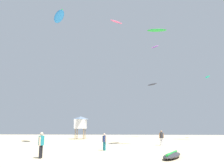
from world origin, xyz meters
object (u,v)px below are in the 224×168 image
(person_midground, at_px, (104,140))
(lifeguard_tower, at_px, (80,122))
(kite_aloft_6, at_px, (155,47))
(kite_aloft_4, at_px, (152,84))
(person_left, at_px, (161,137))
(kite_aloft_1, at_px, (207,77))
(kite_aloft_8, at_px, (59,17))
(kite_grounded_near, at_px, (172,155))
(kite_aloft_5, at_px, (116,22))
(kite_aloft_0, at_px, (157,30))
(person_foreground, at_px, (41,143))

(person_midground, distance_m, lifeguard_tower, 22.63)
(kite_aloft_6, bearing_deg, kite_aloft_4, 100.39)
(person_left, bearing_deg, lifeguard_tower, 28.56)
(lifeguard_tower, distance_m, kite_aloft_1, 27.66)
(person_left, bearing_deg, kite_aloft_8, 66.80)
(person_midground, relative_size, kite_aloft_4, 0.55)
(kite_aloft_4, xyz_separation_m, kite_aloft_8, (-15.28, -22.20, 6.26))
(kite_grounded_near, height_order, kite_aloft_1, kite_aloft_1)
(kite_aloft_4, height_order, kite_aloft_5, kite_aloft_5)
(kite_aloft_6, bearing_deg, lifeguard_tower, -154.90)
(kite_aloft_0, distance_m, kite_aloft_4, 25.82)
(person_midground, relative_size, lifeguard_tower, 0.37)
(person_foreground, bearing_deg, kite_aloft_8, 109.34)
(lifeguard_tower, xyz_separation_m, kite_aloft_5, (6.96, -3.58, 17.99))
(person_foreground, height_order, kite_aloft_6, kite_aloft_6)
(kite_aloft_6, bearing_deg, kite_aloft_5, -126.84)
(person_left, height_order, kite_aloft_0, kite_aloft_0)
(person_midground, relative_size, kite_aloft_1, 0.70)
(person_midground, bearing_deg, person_foreground, 9.23)
(kite_grounded_near, relative_size, kite_aloft_8, 0.81)
(person_left, bearing_deg, kite_aloft_4, -16.10)
(person_left, height_order, kite_grounded_near, person_left)
(kite_aloft_4, xyz_separation_m, kite_aloft_6, (0.57, -3.12, 7.91))
(person_left, distance_m, kite_aloft_6, 28.66)
(person_midground, xyz_separation_m, kite_aloft_0, (5.84, 5.84, 13.10))
(person_midground, height_order, kite_aloft_6, kite_aloft_6)
(person_foreground, distance_m, kite_aloft_5, 31.27)
(person_foreground, xyz_separation_m, kite_aloft_8, (-4.17, 15.20, 17.10))
(person_foreground, height_order, kite_grounded_near, person_foreground)
(kite_aloft_1, height_order, kite_aloft_8, kite_aloft_8)
(kite_grounded_near, xyz_separation_m, lifeguard_tower, (-12.14, 26.59, 2.86))
(person_midground, bearing_deg, kite_aloft_4, -151.60)
(kite_aloft_0, height_order, kite_aloft_1, kite_aloft_0)
(person_foreground, bearing_deg, kite_aloft_6, 75.18)
(kite_aloft_4, relative_size, kite_aloft_6, 1.41)
(kite_aloft_5, height_order, kite_aloft_6, kite_aloft_5)
(kite_grounded_near, height_order, lifeguard_tower, lifeguard_tower)
(lifeguard_tower, distance_m, kite_aloft_8, 19.35)
(lifeguard_tower, height_order, kite_aloft_8, kite_aloft_8)
(lifeguard_tower, relative_size, kite_aloft_6, 2.07)
(person_foreground, bearing_deg, kite_aloft_0, 54.77)
(kite_aloft_0, xyz_separation_m, kite_aloft_5, (-5.78, 12.01, 7.04))
(person_left, distance_m, kite_aloft_8, 22.20)
(person_midground, height_order, person_left, person_left)
(person_left, bearing_deg, kite_aloft_0, 155.64)
(kite_aloft_4, bearing_deg, person_left, -93.14)
(kite_aloft_0, bearing_deg, kite_aloft_1, 59.40)
(person_foreground, xyz_separation_m, kite_grounded_near, (8.95, 0.72, -0.82))
(kite_aloft_0, relative_size, kite_aloft_4, 0.86)
(person_midground, bearing_deg, lifeguard_tower, -120.55)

